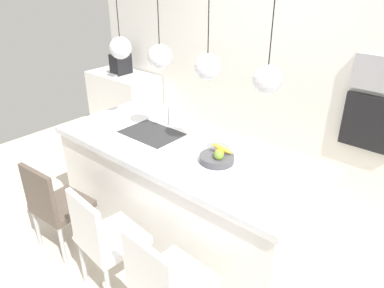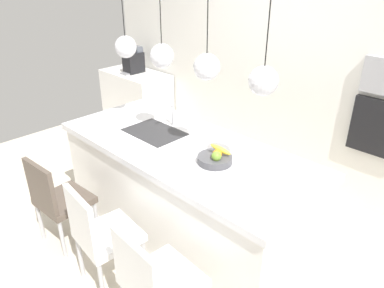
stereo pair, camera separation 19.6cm
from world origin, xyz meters
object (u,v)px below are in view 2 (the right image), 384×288
Objects in this scene: chair_middle at (100,233)px; oven at (381,128)px; fruit_bowl at (215,158)px; chair_far at (154,280)px; chair_near at (57,198)px; coffee_machine at (134,62)px.

oven is at bearing 66.55° from chair_middle.
fruit_bowl is 0.31× the size of chair_far.
fruit_bowl is at bearing 39.12° from chair_near.
chair_middle is 1.01× the size of chair_far.
fruit_bowl is 1.49m from chair_near.
chair_near is 0.98× the size of chair_far.
chair_middle is 0.65m from chair_far.
chair_middle is (0.71, -0.00, 0.02)m from chair_near.
coffee_machine is (-2.82, 1.32, 0.06)m from fruit_bowl.
oven is 2.77m from chair_middle.
chair_far is at bearing -0.14° from chair_near.
chair_near is (-1.80, -2.51, -0.45)m from oven.
coffee_machine is 2.86m from chair_near.
chair_far is at bearing -0.12° from chair_middle.
oven is at bearing 4.82° from coffee_machine.
chair_far is (0.27, -0.89, -0.47)m from fruit_bowl.
oven reaches higher than fruit_bowl.
fruit_bowl is 0.75× the size of coffee_machine.
oven reaches higher than chair_far.
oven is 0.63× the size of chair_near.
coffee_machine is at bearing 137.71° from chair_middle.
coffee_machine is at bearing -175.18° from oven.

